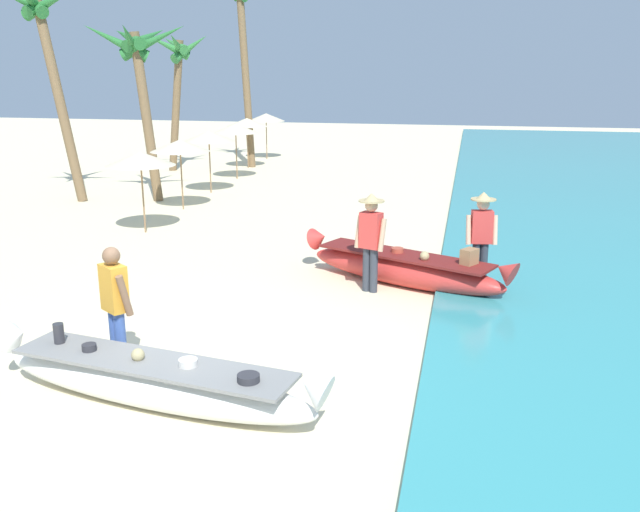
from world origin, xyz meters
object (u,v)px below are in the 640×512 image
(palm_tree_leaning_seaward, at_px, (43,29))
(palm_tree_mid_cluster, at_px, (138,59))
(palm_tree_far_behind, at_px, (241,12))
(person_vendor_assistant, at_px, (481,233))
(boat_red_midground, at_px, (404,268))
(person_tourist_customer, at_px, (115,302))
(person_vendor_hatted, at_px, (371,236))
(boat_white_foreground, at_px, (153,381))
(palm_tree_tall_inland, at_px, (179,62))

(palm_tree_leaning_seaward, bearing_deg, palm_tree_mid_cluster, 12.52)
(palm_tree_mid_cluster, relative_size, palm_tree_far_behind, 0.71)
(palm_tree_far_behind, bearing_deg, person_vendor_assistant, -57.03)
(boat_red_midground, xyz_separation_m, person_tourist_customer, (-3.23, -4.39, 0.62))
(person_tourist_customer, bearing_deg, person_vendor_hatted, 55.57)
(person_vendor_assistant, relative_size, palm_tree_far_behind, 0.24)
(palm_tree_leaning_seaward, xyz_separation_m, palm_tree_mid_cluster, (2.51, 0.56, -0.80))
(boat_red_midground, bearing_deg, palm_tree_mid_cluster, 141.09)
(palm_tree_leaning_seaward, bearing_deg, person_vendor_assistant, -25.93)
(person_tourist_customer, distance_m, person_vendor_assistant, 6.47)
(person_vendor_hatted, distance_m, palm_tree_mid_cluster, 10.88)
(boat_white_foreground, bearing_deg, palm_tree_tall_inland, 112.00)
(boat_red_midground, distance_m, palm_tree_mid_cluster, 11.19)
(boat_red_midground, distance_m, palm_tree_far_behind, 16.78)
(person_vendor_hatted, distance_m, palm_tree_tall_inland, 15.95)
(boat_red_midground, distance_m, person_vendor_hatted, 1.00)
(boat_red_midground, relative_size, person_tourist_customer, 2.41)
(person_vendor_hatted, distance_m, person_tourist_customer, 4.74)
(person_vendor_hatted, bearing_deg, palm_tree_tall_inland, 124.77)
(person_tourist_customer, relative_size, palm_tree_leaning_seaward, 0.27)
(person_vendor_hatted, xyz_separation_m, person_tourist_customer, (-2.68, -3.91, -0.07))
(person_vendor_hatted, height_order, palm_tree_tall_inland, palm_tree_tall_inland)
(person_vendor_hatted, xyz_separation_m, palm_tree_far_behind, (-7.04, 14.42, 4.76))
(boat_white_foreground, relative_size, palm_tree_tall_inland, 0.87)
(person_tourist_customer, bearing_deg, palm_tree_far_behind, 103.37)
(palm_tree_mid_cluster, bearing_deg, boat_white_foreground, -63.73)
(palm_tree_mid_cluster, distance_m, palm_tree_far_behind, 7.54)
(person_vendor_assistant, bearing_deg, person_vendor_hatted, -159.25)
(palm_tree_tall_inland, bearing_deg, palm_tree_mid_cluster, -77.56)
(person_vendor_hatted, bearing_deg, boat_red_midground, 41.18)
(person_vendor_hatted, relative_size, palm_tree_tall_inland, 0.34)
(palm_tree_mid_cluster, bearing_deg, palm_tree_far_behind, 85.08)
(person_vendor_assistant, distance_m, palm_tree_tall_inland, 16.54)
(person_vendor_assistant, bearing_deg, palm_tree_leaning_seaward, 154.07)
(person_vendor_assistant, bearing_deg, palm_tree_mid_cluster, 146.06)
(person_tourist_customer, xyz_separation_m, palm_tree_leaning_seaward, (-7.50, 10.47, 3.87))
(boat_white_foreground, height_order, person_vendor_assistant, person_vendor_assistant)
(palm_tree_leaning_seaward, bearing_deg, boat_red_midground, -29.52)
(person_vendor_assistant, bearing_deg, boat_white_foreground, -124.43)
(person_tourist_customer, bearing_deg, boat_red_midground, 53.66)
(boat_red_midground, bearing_deg, boat_white_foreground, -114.81)
(person_tourist_customer, xyz_separation_m, palm_tree_mid_cluster, (-4.99, 11.02, 3.07))
(boat_white_foreground, relative_size, palm_tree_far_behind, 0.62)
(person_tourist_customer, bearing_deg, palm_tree_mid_cluster, 114.34)
(palm_tree_leaning_seaward, bearing_deg, person_vendor_hatted, -32.78)
(palm_tree_tall_inland, height_order, palm_tree_leaning_seaward, palm_tree_leaning_seaward)
(person_vendor_assistant, bearing_deg, palm_tree_far_behind, 122.97)
(person_vendor_hatted, xyz_separation_m, palm_tree_tall_inland, (-8.94, 12.88, 2.97))
(boat_red_midground, height_order, palm_tree_far_behind, palm_tree_far_behind)
(boat_white_foreground, relative_size, person_vendor_hatted, 2.54)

